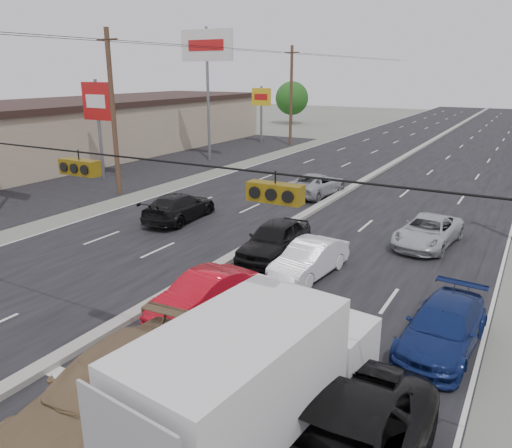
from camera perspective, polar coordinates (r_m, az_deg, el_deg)
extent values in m
plane|color=#606356|center=(15.07, -21.30, -14.23)|extent=(200.00, 200.00, 0.00)
cube|color=black|center=(39.89, 13.90, 5.70)|extent=(20.00, 160.00, 0.02)
cube|color=gray|center=(39.87, 13.91, 5.85)|extent=(0.50, 160.00, 0.20)
cube|color=tan|center=(49.31, -18.67, 10.12)|extent=(12.00, 42.00, 4.60)
cube|color=black|center=(43.42, -10.31, 6.83)|extent=(10.00, 42.00, 0.02)
cylinder|color=#422D1E|center=(32.44, -16.00, 11.97)|extent=(0.30, 0.30, 10.00)
cube|color=#422D1E|center=(32.39, -16.66, 19.55)|extent=(1.60, 0.12, 0.12)
cylinder|color=#422D1E|center=(53.05, 4.03, 14.32)|extent=(0.30, 0.30, 10.00)
cube|color=#422D1E|center=(53.02, 4.13, 18.96)|extent=(1.60, 0.12, 0.12)
cylinder|color=black|center=(13.16, -24.02, 8.04)|extent=(25.00, 0.04, 0.04)
cube|color=#72590C|center=(12.05, -19.50, 6.13)|extent=(1.05, 0.30, 0.35)
cube|color=#72590C|center=(8.96, 2.21, 3.59)|extent=(1.05, 0.30, 0.35)
cylinder|color=slate|center=(37.88, -17.45, 10.21)|extent=(0.24, 0.24, 7.00)
cube|color=#B21414|center=(37.72, -17.72, 13.22)|extent=(2.60, 0.25, 2.60)
cylinder|color=slate|center=(43.66, -5.51, 14.35)|extent=(0.24, 0.24, 11.00)
cube|color=silver|center=(43.66, -5.67, 19.66)|extent=(5.00, 0.25, 2.50)
cylinder|color=slate|center=(54.79, 0.61, 12.35)|extent=(0.24, 0.24, 6.00)
cube|color=gold|center=(54.66, 0.62, 14.33)|extent=(2.20, 0.25, 1.80)
cylinder|color=#382619|center=(75.41, 4.08, 12.15)|extent=(0.28, 0.28, 2.16)
sphere|color=#214F15|center=(75.23, 4.13, 14.15)|extent=(4.80, 4.80, 4.80)
cube|color=black|center=(11.11, 0.63, -22.87)|extent=(2.77, 6.50, 0.23)
cube|color=silver|center=(9.71, -1.93, -18.14)|extent=(2.74, 4.73, 2.52)
cube|color=silver|center=(12.28, 7.08, -14.53)|extent=(2.34, 1.94, 1.62)
cylinder|color=black|center=(12.91, 2.63, -16.47)|extent=(0.36, 0.84, 0.81)
cylinder|color=black|center=(12.17, 10.52, -19.13)|extent=(0.36, 0.84, 0.81)
imported|color=olive|center=(12.04, -16.58, -17.74)|extent=(2.58, 5.67, 1.61)
imported|color=red|center=(16.25, -6.06, -8.03)|extent=(1.96, 4.21, 1.34)
imported|color=black|center=(20.92, 2.14, -1.80)|extent=(1.95, 4.56, 1.54)
imported|color=white|center=(19.12, 6.11, -4.06)|extent=(1.84, 4.20, 1.34)
imported|color=#AFB3B7|center=(23.61, 19.04, -0.84)|extent=(2.63, 4.86, 1.30)
imported|color=navy|center=(15.18, 20.58, -11.07)|extent=(2.15, 4.64, 1.31)
imported|color=black|center=(26.42, -8.74, 1.93)|extent=(2.42, 5.07, 1.43)
imported|color=#9EA1A6|center=(31.76, 6.92, 4.51)|extent=(2.76, 5.12, 1.37)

